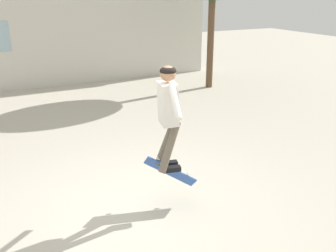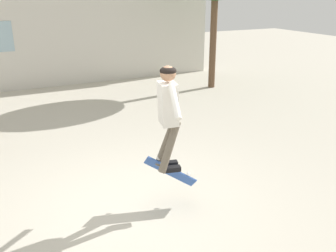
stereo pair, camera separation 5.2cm
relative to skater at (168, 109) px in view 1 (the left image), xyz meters
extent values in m
plane|color=beige|center=(-0.42, 0.14, -1.50)|extent=(40.00, 40.00, 0.00)
cube|color=beige|center=(-0.42, 8.33, 0.15)|extent=(11.88, 0.40, 3.29)
cylinder|color=brown|center=(4.41, 5.80, -0.02)|extent=(0.21, 0.21, 2.96)
cube|color=silver|center=(0.00, 0.00, 0.08)|extent=(0.31, 0.38, 0.58)
sphere|color=#A37556|center=(0.00, 0.00, 0.49)|extent=(0.25, 0.25, 0.21)
ellipsoid|color=black|center=(0.00, 0.00, 0.53)|extent=(0.26, 0.26, 0.12)
cylinder|color=#6B6051|center=(0.02, 0.08, -0.52)|extent=(0.34, 0.25, 0.75)
cube|color=black|center=(0.05, 0.08, -0.86)|extent=(0.28, 0.15, 0.07)
cylinder|color=#6B6051|center=(-0.02, -0.08, -0.52)|extent=(0.37, 0.15, 0.75)
cube|color=black|center=(0.01, -0.09, -0.86)|extent=(0.28, 0.15, 0.07)
cylinder|color=silver|center=(0.08, 0.36, 0.22)|extent=(0.17, 0.44, 0.40)
cylinder|color=silver|center=(-0.08, -0.36, 0.22)|extent=(0.17, 0.44, 0.40)
cube|color=#2D519E|center=(0.06, 0.05, -0.97)|extent=(0.63, 0.52, 0.53)
cylinder|color=silver|center=(0.28, -0.12, -0.98)|extent=(0.08, 0.07, 0.06)
cylinder|color=silver|center=(0.27, 0.04, -1.15)|extent=(0.08, 0.07, 0.06)
cylinder|color=silver|center=(-0.10, 0.11, -0.75)|extent=(0.08, 0.07, 0.06)
cylinder|color=silver|center=(-0.11, 0.27, -0.92)|extent=(0.08, 0.07, 0.06)
camera|label=1|loc=(-2.17, -4.31, 1.53)|focal=40.00mm
camera|label=2|loc=(-2.12, -4.34, 1.53)|focal=40.00mm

